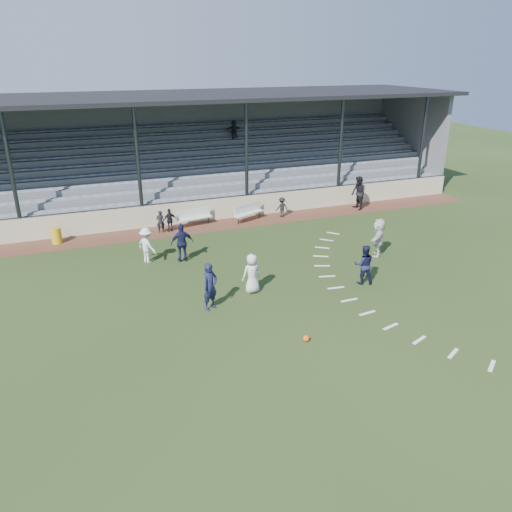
{
  "coord_description": "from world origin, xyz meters",
  "views": [
    {
      "loc": [
        -6.65,
        -14.58,
        8.68
      ],
      "look_at": [
        0.0,
        2.5,
        1.3
      ],
      "focal_mm": 35.0,
      "sensor_mm": 36.0,
      "label": 1
    }
  ],
  "objects_px": {
    "bench_left": "(194,215)",
    "bench_right": "(248,211)",
    "official": "(358,193)",
    "player_white_lead": "(252,273)",
    "trash_bin": "(56,236)",
    "football": "(306,338)",
    "player_navy_lead": "(210,287)"
  },
  "relations": [
    {
      "from": "football",
      "to": "player_white_lead",
      "type": "height_order",
      "value": "player_white_lead"
    },
    {
      "from": "bench_left",
      "to": "official",
      "type": "bearing_deg",
      "value": -14.11
    },
    {
      "from": "football",
      "to": "official",
      "type": "bearing_deg",
      "value": 52.02
    },
    {
      "from": "bench_right",
      "to": "trash_bin",
      "type": "bearing_deg",
      "value": 156.05
    },
    {
      "from": "player_white_lead",
      "to": "player_navy_lead",
      "type": "distance_m",
      "value": 2.06
    },
    {
      "from": "bench_left",
      "to": "official",
      "type": "xyz_separation_m",
      "value": [
        9.98,
        -0.6,
        0.44
      ]
    },
    {
      "from": "trash_bin",
      "to": "football",
      "type": "bearing_deg",
      "value": -59.78
    },
    {
      "from": "bench_left",
      "to": "trash_bin",
      "type": "height_order",
      "value": "bench_left"
    },
    {
      "from": "bench_right",
      "to": "trash_bin",
      "type": "distance_m",
      "value": 10.15
    },
    {
      "from": "official",
      "to": "bench_right",
      "type": "bearing_deg",
      "value": -91.18
    },
    {
      "from": "football",
      "to": "bench_left",
      "type": "bearing_deg",
      "value": 91.51
    },
    {
      "from": "bench_left",
      "to": "bench_right",
      "type": "xyz_separation_m",
      "value": [
        3.08,
        -0.21,
        0.0
      ]
    },
    {
      "from": "football",
      "to": "player_white_lead",
      "type": "relative_size",
      "value": 0.14
    },
    {
      "from": "official",
      "to": "football",
      "type": "bearing_deg",
      "value": -35.94
    },
    {
      "from": "bench_right",
      "to": "football",
      "type": "distance_m",
      "value": 13.03
    },
    {
      "from": "player_navy_lead",
      "to": "official",
      "type": "bearing_deg",
      "value": 8.61
    },
    {
      "from": "bench_right",
      "to": "official",
      "type": "distance_m",
      "value": 6.92
    },
    {
      "from": "player_navy_lead",
      "to": "official",
      "type": "height_order",
      "value": "official"
    },
    {
      "from": "football",
      "to": "player_navy_lead",
      "type": "bearing_deg",
      "value": 124.25
    },
    {
      "from": "trash_bin",
      "to": "football",
      "type": "xyz_separation_m",
      "value": [
        7.41,
        -12.72,
        -0.31
      ]
    },
    {
      "from": "trash_bin",
      "to": "official",
      "type": "height_order",
      "value": "official"
    },
    {
      "from": "player_white_lead",
      "to": "player_navy_lead",
      "type": "bearing_deg",
      "value": 15.66
    },
    {
      "from": "bench_left",
      "to": "player_white_lead",
      "type": "xyz_separation_m",
      "value": [
        -0.0,
        -8.88,
        0.21
      ]
    },
    {
      "from": "trash_bin",
      "to": "football",
      "type": "relative_size",
      "value": 3.63
    },
    {
      "from": "trash_bin",
      "to": "official",
      "type": "relative_size",
      "value": 0.39
    },
    {
      "from": "bench_right",
      "to": "football",
      "type": "xyz_separation_m",
      "value": [
        -2.74,
        -12.73,
        -0.48
      ]
    },
    {
      "from": "bench_left",
      "to": "trash_bin",
      "type": "xyz_separation_m",
      "value": [
        -7.06,
        -0.23,
        -0.17
      ]
    },
    {
      "from": "bench_left",
      "to": "bench_right",
      "type": "distance_m",
      "value": 3.09
    },
    {
      "from": "bench_right",
      "to": "player_white_lead",
      "type": "xyz_separation_m",
      "value": [
        -3.08,
        -8.66,
        0.21
      ]
    },
    {
      "from": "trash_bin",
      "to": "player_white_lead",
      "type": "bearing_deg",
      "value": -50.75
    },
    {
      "from": "bench_right",
      "to": "trash_bin",
      "type": "height_order",
      "value": "bench_right"
    },
    {
      "from": "trash_bin",
      "to": "official",
      "type": "bearing_deg",
      "value": -1.26
    }
  ]
}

